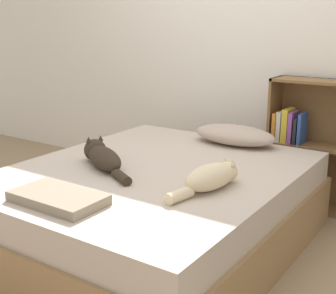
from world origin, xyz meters
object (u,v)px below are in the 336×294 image
object	(u,v)px
pillow	(235,135)
cat_light	(211,177)
cat_dark	(103,157)
bed	(155,208)
bookshelf	(323,143)

from	to	relation	value
pillow	cat_light	bearing A→B (deg)	-71.10
pillow	cat_dark	size ratio (longest dim) A/B	1.10
bed	pillow	world-z (taller)	pillow
bed	bookshelf	xyz separation A→B (m)	(0.64, 1.21, 0.24)
pillow	cat_dark	world-z (taller)	cat_dark
cat_dark	pillow	bearing A→B (deg)	-85.98
bed	cat_dark	size ratio (longest dim) A/B	3.51
cat_light	cat_dark	size ratio (longest dim) A/B	0.95
cat_light	bookshelf	distance (m)	1.33
pillow	bookshelf	bearing A→B (deg)	40.70
bed	cat_light	size ratio (longest dim) A/B	3.71
pillow	bed	bearing A→B (deg)	-100.45
bed	cat_dark	xyz separation A→B (m)	(-0.28, -0.15, 0.32)
pillow	cat_light	distance (m)	0.94
bed	cat_dark	world-z (taller)	cat_dark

